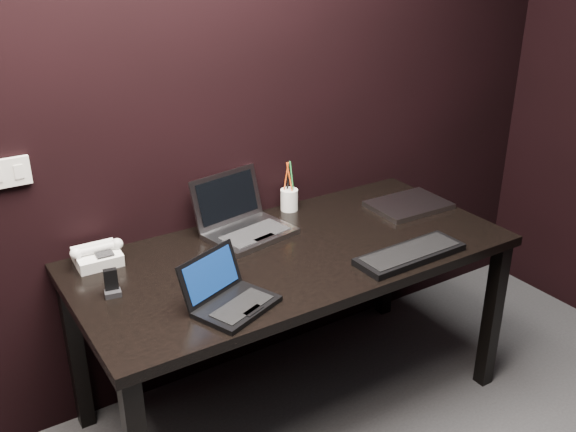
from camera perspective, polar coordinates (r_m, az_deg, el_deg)
wall_back at (r=2.51m, az=-10.35°, el=10.37°), size 4.00×0.00×4.00m
wall_switch at (r=2.40m, az=-23.67°, el=3.54°), size 0.15×0.02×0.10m
desk at (r=2.54m, az=0.53°, el=-4.58°), size 1.70×0.80×0.74m
netbook at (r=2.14m, az=-5.23°, el=-7.18°), size 0.33×0.31×0.17m
silver_laptop at (r=2.62m, az=-3.92°, el=-0.67°), size 0.38×0.36×0.23m
ext_keyboard at (r=2.48m, az=10.80°, el=-3.34°), size 0.45×0.16×0.03m
closed_laptop at (r=2.93m, az=10.66°, el=0.97°), size 0.35×0.25×0.02m
desk_phone at (r=2.48m, az=-16.58°, el=-3.39°), size 0.20×0.15×0.10m
mobile_phone at (r=2.27m, az=-15.40°, el=-5.97°), size 0.06×0.05×0.09m
pen_cup at (r=2.84m, az=0.11°, el=1.54°), size 0.09×0.09×0.23m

